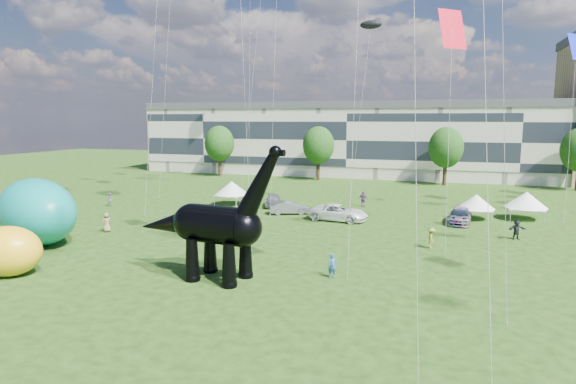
% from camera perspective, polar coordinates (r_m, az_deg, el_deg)
% --- Properties ---
extents(ground, '(220.00, 220.00, 0.00)m').
position_cam_1_polar(ground, '(27.29, 0.22, -13.18)').
color(ground, '#16330C').
rests_on(ground, ground).
extents(terrace_row, '(78.00, 11.00, 12.00)m').
position_cam_1_polar(terrace_row, '(87.64, 7.65, 5.91)').
color(terrace_row, beige).
rests_on(terrace_row, ground).
extents(tree_far_left, '(5.20, 5.20, 9.44)m').
position_cam_1_polar(tree_far_left, '(85.94, -8.14, 6.04)').
color(tree_far_left, '#382314').
rests_on(tree_far_left, ground).
extents(tree_mid_left, '(5.20, 5.20, 9.44)m').
position_cam_1_polar(tree_mid_left, '(79.70, 3.63, 5.91)').
color(tree_mid_left, '#382314').
rests_on(tree_mid_left, ground).
extents(tree_mid_right, '(5.20, 5.20, 9.44)m').
position_cam_1_polar(tree_mid_right, '(77.22, 18.23, 5.40)').
color(tree_mid_right, '#382314').
rests_on(tree_mid_right, ground).
extents(dinosaur_sculpture, '(11.01, 3.38, 8.97)m').
position_cam_1_polar(dinosaur_sculpture, '(30.96, -9.00, -4.06)').
color(dinosaur_sculpture, black).
rests_on(dinosaur_sculpture, ground).
extents(car_silver, '(2.94, 4.65, 1.48)m').
position_cam_1_polar(car_silver, '(56.10, -1.81, -0.97)').
color(car_silver, '#A7A7AB').
rests_on(car_silver, ground).
extents(car_grey, '(4.45, 3.01, 1.39)m').
position_cam_1_polar(car_grey, '(51.60, 0.15, -1.87)').
color(car_grey, gray).
rests_on(car_grey, ground).
extents(car_white, '(6.13, 3.37, 1.63)m').
position_cam_1_polar(car_white, '(48.59, 6.00, -2.44)').
color(car_white, white).
rests_on(car_white, ground).
extents(car_dark, '(2.49, 5.19, 1.46)m').
position_cam_1_polar(car_dark, '(50.08, 19.71, -2.68)').
color(car_dark, '#595960').
rests_on(car_dark, ground).
extents(gazebo_near, '(3.96, 3.96, 2.56)m').
position_cam_1_polar(gazebo_near, '(52.39, 21.40, -1.09)').
color(gazebo_near, white).
rests_on(gazebo_near, ground).
extents(gazebo_far, '(4.20, 4.20, 2.86)m').
position_cam_1_polar(gazebo_far, '(54.29, 26.40, -0.85)').
color(gazebo_far, white).
rests_on(gazebo_far, ground).
extents(gazebo_left, '(4.52, 4.52, 2.80)m').
position_cam_1_polar(gazebo_left, '(57.49, -6.67, 0.45)').
color(gazebo_left, white).
rests_on(gazebo_left, ground).
extents(inflatable_teal, '(10.08, 8.42, 5.40)m').
position_cam_1_polar(inflatable_teal, '(44.00, -27.63, -2.08)').
color(inflatable_teal, '#0B8E88').
rests_on(inflatable_teal, ground).
extents(inflatable_yellow, '(5.10, 4.46, 3.30)m').
position_cam_1_polar(inflatable_yellow, '(36.33, -30.25, -6.07)').
color(inflatable_yellow, yellow).
rests_on(inflatable_yellow, ground).
extents(visitors, '(52.61, 32.62, 1.85)m').
position_cam_1_polar(visitors, '(45.32, 5.29, -3.18)').
color(visitors, '#6D3475').
rests_on(visitors, ground).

